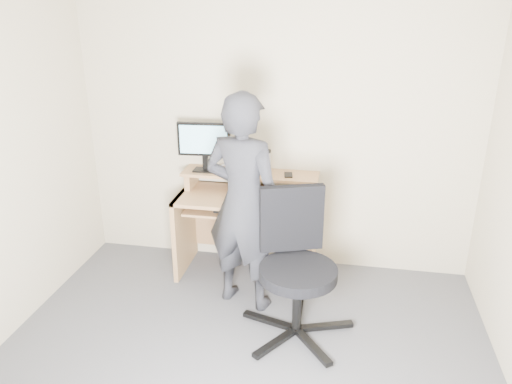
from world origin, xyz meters
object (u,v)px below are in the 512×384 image
(desk, at_px, (249,214))
(person, at_px, (243,204))
(monitor, at_px, (204,142))
(office_chair, at_px, (296,260))

(desk, xyz_separation_m, person, (0.07, -0.54, 0.32))
(desk, xyz_separation_m, monitor, (-0.40, 0.04, 0.63))
(office_chair, bearing_deg, person, 127.49)
(desk, height_order, monitor, monitor)
(monitor, bearing_deg, office_chair, -47.90)
(desk, distance_m, person, 0.63)
(desk, distance_m, office_chair, 0.97)
(office_chair, bearing_deg, desk, 102.41)
(monitor, xyz_separation_m, person, (0.47, -0.58, -0.30))
(person, bearing_deg, desk, -67.27)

